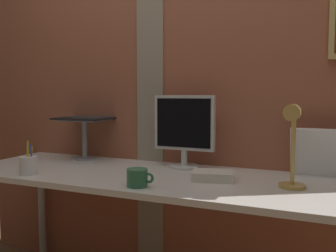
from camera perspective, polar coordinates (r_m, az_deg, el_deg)
brick_wall_back at (r=2.28m, az=2.08°, el=6.56°), size 3.03×0.16×2.50m
desk at (r=1.94m, az=-1.18°, el=-9.56°), size 2.27×0.71×0.77m
monitor at (r=2.09m, az=2.56°, el=-0.17°), size 0.36×0.18×0.42m
laptop_stand at (r=2.42m, az=-12.90°, el=-1.01°), size 0.28×0.22×0.26m
laptop at (r=2.47m, az=-12.01°, el=2.43°), size 0.34×0.31×0.22m
whiteboard_panel at (r=2.01m, az=23.33°, el=-3.94°), size 0.34×0.08×0.25m
desk_lamp at (r=1.67m, az=18.83°, el=-1.64°), size 0.12×0.20×0.38m
pen_cup at (r=2.07m, az=-20.95°, el=-5.71°), size 0.09×0.09×0.18m
coffee_mug at (r=1.69m, az=-4.77°, el=-8.03°), size 0.13×0.10×0.08m
paper_clutter_stack at (r=1.82m, az=7.05°, el=-7.70°), size 0.23×0.19×0.04m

